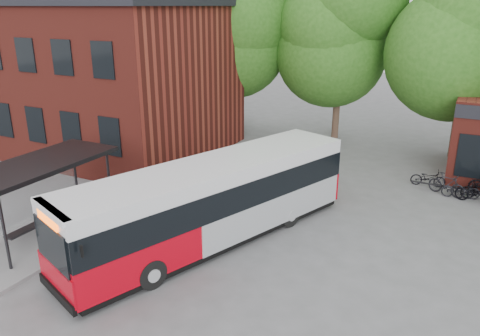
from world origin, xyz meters
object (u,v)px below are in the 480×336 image
at_px(bicycle_2, 461,189).
at_px(bicycle_3, 480,190).
at_px(bicycle_4, 476,194).
at_px(bicycle_1, 447,184).
at_px(bus_shelter, 45,199).
at_px(bicycle_0, 428,178).
at_px(city_bus, 214,203).

xyz_separation_m(bicycle_2, bicycle_3, (0.76, 0.12, 0.05)).
bearing_deg(bicycle_4, bicycle_1, 83.66).
bearing_deg(bicycle_1, bus_shelter, 152.71).
bearing_deg(bicycle_1, bicycle_0, 68.77).
xyz_separation_m(bicycle_0, bicycle_2, (1.44, -0.90, 0.01)).
distance_m(bicycle_1, bicycle_3, 1.34).
distance_m(bicycle_0, bicycle_1, 1.18).
distance_m(city_bus, bicycle_4, 11.52).
xyz_separation_m(bus_shelter, city_bus, (5.59, 2.44, 0.02)).
height_order(bicycle_2, bicycle_4, bicycle_4).
relative_size(bus_shelter, city_bus, 0.61).
bearing_deg(bicycle_3, bicycle_0, 61.23).
height_order(city_bus, bicycle_3, city_bus).
relative_size(bicycle_1, bicycle_3, 1.09).
height_order(bus_shelter, city_bus, city_bus).
distance_m(bus_shelter, city_bus, 6.10).
xyz_separation_m(bus_shelter, bicycle_2, (13.25, 10.75, -1.04)).
height_order(city_bus, bicycle_1, city_bus).
distance_m(bus_shelter, bicycle_4, 17.36).
bearing_deg(bicycle_0, bicycle_4, -129.68).
xyz_separation_m(bicycle_0, bicycle_4, (2.07, -1.26, 0.05)).
bearing_deg(bicycle_2, bicycle_1, 71.51).
distance_m(bus_shelter, bicycle_1, 16.70).
bearing_deg(bicycle_2, bicycle_0, 48.61).
distance_m(bus_shelter, bicycle_3, 17.76).
height_order(bicycle_0, bicycle_4, bicycle_4).
bearing_deg(bus_shelter, bicycle_2, 39.05).
bearing_deg(bicycle_3, city_bus, 125.83).
distance_m(city_bus, bicycle_2, 11.35).
distance_m(bicycle_2, bicycle_4, 0.72).
height_order(bus_shelter, bicycle_4, bus_shelter).
height_order(bicycle_1, bicycle_3, bicycle_1).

